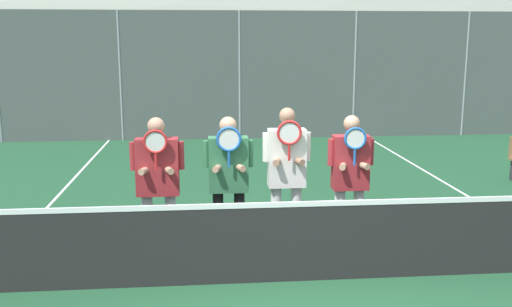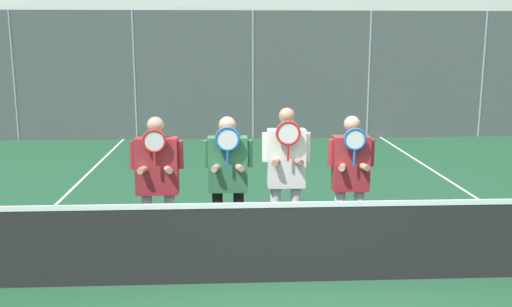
{
  "view_description": "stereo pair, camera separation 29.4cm",
  "coord_description": "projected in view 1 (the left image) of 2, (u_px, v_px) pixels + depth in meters",
  "views": [
    {
      "loc": [
        -1.0,
        -5.9,
        2.65
      ],
      "look_at": [
        -0.36,
        0.96,
        1.27
      ],
      "focal_mm": 40.0,
      "sensor_mm": 36.0,
      "label": 1
    },
    {
      "loc": [
        -0.71,
        -5.92,
        2.65
      ],
      "look_at": [
        -0.36,
        0.96,
        1.27
      ],
      "focal_mm": 40.0,
      "sensor_mm": 36.0,
      "label": 2
    }
  ],
  "objects": [
    {
      "name": "hill_distant",
      "position": [
        211.0,
        65.0,
        61.15
      ],
      "size": [
        116.68,
        64.82,
        22.69
      ],
      "color": "gray",
      "rests_on": "ground_plane"
    },
    {
      "name": "car_left_of_center",
      "position": [
        235.0,
        99.0,
        17.63
      ],
      "size": [
        4.19,
        1.92,
        1.66
      ],
      "color": "navy",
      "rests_on": "ground_plane"
    },
    {
      "name": "player_rightmost",
      "position": [
        350.0,
        174.0,
        6.98
      ],
      "size": [
        0.57,
        0.34,
        1.76
      ],
      "color": "white",
      "rests_on": "ground_plane"
    },
    {
      "name": "court_line_right_sideline",
      "position": [
        473.0,
        199.0,
        9.62
      ],
      "size": [
        0.05,
        16.0,
        0.01
      ],
      "primitive_type": "cube",
      "color": "white",
      "rests_on": "ground_plane"
    },
    {
      "name": "player_center_right",
      "position": [
        287.0,
        171.0,
        6.92
      ],
      "size": [
        0.59,
        0.34,
        1.86
      ],
      "color": "white",
      "rests_on": "ground_plane"
    },
    {
      "name": "court_line_left_sideline",
      "position": [
        44.0,
        211.0,
        8.98
      ],
      "size": [
        0.05,
        16.0,
        0.01
      ],
      "primitive_type": "cube",
      "color": "white",
      "rests_on": "ground_plane"
    },
    {
      "name": "car_far_left",
      "position": [
        62.0,
        98.0,
        16.81
      ],
      "size": [
        4.52,
        1.93,
        1.89
      ],
      "color": "maroon",
      "rests_on": "ground_plane"
    },
    {
      "name": "ground_plane",
      "position": [
        296.0,
        281.0,
        6.37
      ],
      "size": [
        120.0,
        120.0,
        0.0
      ],
      "primitive_type": "plane",
      "color": "#1E4C2D"
    },
    {
      "name": "fence_back",
      "position": [
        240.0,
        76.0,
        15.26
      ],
      "size": [
        18.94,
        0.06,
        3.41
      ],
      "color": "gray",
      "rests_on": "ground_plane"
    },
    {
      "name": "car_center",
      "position": [
        397.0,
        97.0,
        17.89
      ],
      "size": [
        4.38,
        2.04,
        1.71
      ],
      "color": "#285638",
      "rests_on": "ground_plane"
    },
    {
      "name": "player_leftmost",
      "position": [
        158.0,
        178.0,
        6.7
      ],
      "size": [
        0.63,
        0.34,
        1.77
      ],
      "color": "white",
      "rests_on": "ground_plane"
    },
    {
      "name": "tennis_net",
      "position": [
        296.0,
        240.0,
        6.28
      ],
      "size": [
        9.49,
        0.09,
        1.02
      ],
      "color": "gray",
      "rests_on": "ground_plane"
    },
    {
      "name": "player_center_left",
      "position": [
        228.0,
        175.0,
        6.87
      ],
      "size": [
        0.61,
        0.34,
        1.76
      ],
      "color": "black",
      "rests_on": "ground_plane"
    },
    {
      "name": "clubhouse_building",
      "position": [
        258.0,
        62.0,
        23.13
      ],
      "size": [
        19.18,
        5.5,
        3.45
      ],
      "color": "beige",
      "rests_on": "ground_plane"
    }
  ]
}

